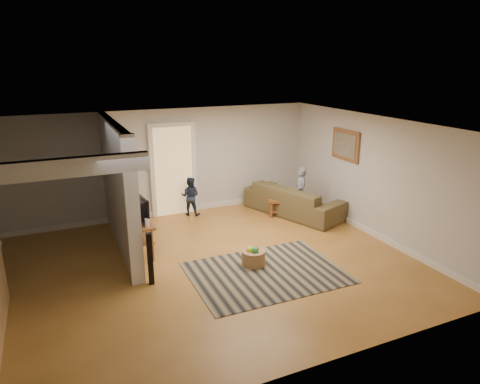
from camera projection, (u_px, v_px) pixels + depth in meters
name	position (u px, v px, depth m)	size (l,w,h in m)	color
ground	(205.00, 267.00, 7.66)	(7.50, 7.50, 0.00)	#915F25
room_shell	(134.00, 190.00, 7.19)	(7.54, 6.02, 2.52)	silver
area_rug	(266.00, 273.00, 7.45)	(2.60, 1.90, 0.01)	black
sofa	(293.00, 214.00, 10.32)	(2.43, 0.95, 0.71)	#4B4625
coffee_table	(290.00, 201.00, 10.22)	(1.22, 0.98, 0.63)	brown
tv_console	(138.00, 224.00, 8.05)	(0.49, 1.09, 0.91)	brown
speaker_left	(150.00, 259.00, 6.97)	(0.09, 0.09, 0.90)	black
speaker_right	(121.00, 206.00, 9.50)	(0.09, 0.09, 0.88)	black
toy_basket	(253.00, 257.00, 7.70)	(0.43, 0.43, 0.38)	#8E613D
child	(299.00, 216.00, 10.15)	(0.44, 0.29, 1.20)	gray
toddler	(191.00, 215.00, 10.26)	(0.45, 0.35, 0.93)	#1F2941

